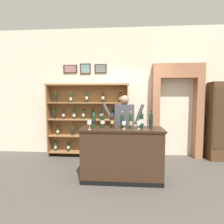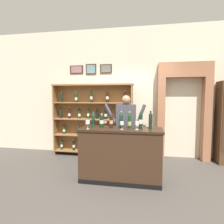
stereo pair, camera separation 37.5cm
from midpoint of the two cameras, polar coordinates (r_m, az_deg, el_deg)
The scene contains 16 objects.
ground_plane at distance 3.85m, azimuth 4.58°, elevation -20.17°, with size 14.00×14.00×0.02m, color #47423D.
back_wall at distance 5.21m, azimuth 6.53°, elevation 6.03°, with size 12.00×0.19×3.47m.
wine_shelf at distance 5.03m, azimuth -3.83°, elevation -1.94°, with size 2.19×0.30×1.94m.
archway_doorway at distance 5.19m, azimuth 22.86°, elevation 1.93°, with size 1.29×0.45×2.46m.
tasting_counter at distance 3.66m, azimuth 5.66°, elevation -12.88°, with size 1.56×0.59×1.01m.
shopkeeper at distance 4.12m, azimuth 6.92°, elevation -3.59°, with size 0.94×0.22×1.64m.
tasting_bottle_rosso at distance 3.62m, azimuth -2.83°, elevation -2.56°, with size 0.07×0.07×0.30m.
tasting_bottle_riserva at distance 3.62m, azimuth -0.23°, elevation -2.69°, with size 0.08×0.08×0.27m.
tasting_bottle_chianti at distance 3.58m, azimuth 2.78°, elevation -2.73°, with size 0.07×0.07×0.28m.
tasting_bottle_super_tuscan at distance 3.55m, azimuth 5.87°, elevation -2.57°, with size 0.07×0.07×0.33m.
tasting_bottle_vin_santo at distance 3.53m, azimuth 8.46°, elevation -2.76°, with size 0.07×0.07×0.33m.
tasting_bottle_grappa at distance 3.56m, azimuth 11.78°, elevation -2.58°, with size 0.07×0.07×0.32m.
tasting_bottle_bianco at distance 3.58m, azimuth 14.71°, elevation -2.50°, with size 0.07×0.07×0.34m.
wine_glass_right at distance 3.44m, azimuth -4.39°, elevation -3.31°, with size 0.08×0.08×0.16m.
wine_glass_left at distance 3.44m, azimuth 10.82°, elevation -3.53°, with size 0.07×0.07×0.15m.
wine_glass_spare at distance 3.42m, azimuth 6.20°, elevation -3.61°, with size 0.07×0.07×0.15m.
Camera 2 is at (0.51, -3.46, 1.61)m, focal length 29.80 mm.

